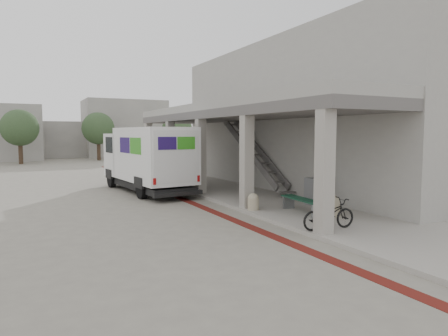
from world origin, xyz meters
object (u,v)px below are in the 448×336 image
bench (303,203)px  utility_cabinet (314,191)px  fedex_truck (147,158)px  bicycle_black (329,214)px

bench → utility_cabinet: size_ratio=2.07×
fedex_truck → bicycle_black: (2.20, -9.90, -1.04)m
bench → bicycle_black: bicycle_black is taller
utility_cabinet → bicycle_black: bearing=-122.2°
bench → bicycle_black: 2.26m
fedex_truck → bicycle_black: 10.19m
bench → utility_cabinet: utility_cabinet is taller
fedex_truck → bench: fedex_truck is taller
utility_cabinet → bicycle_black: (-2.06, -3.13, -0.07)m
utility_cabinet → bicycle_black: utility_cabinet is taller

